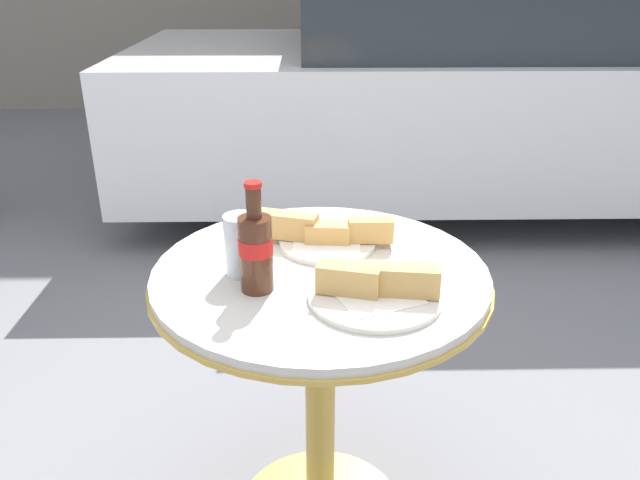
{
  "coord_description": "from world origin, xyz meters",
  "views": [
    {
      "loc": [
        -0.02,
        -1.18,
        1.33
      ],
      "look_at": [
        0.0,
        0.04,
        0.77
      ],
      "focal_mm": 35.0,
      "sensor_mm": 36.0,
      "label": 1
    }
  ],
  "objects": [
    {
      "name": "bistro_table",
      "position": [
        0.0,
        0.0,
        0.54
      ],
      "size": [
        0.72,
        0.72,
        0.72
      ],
      "color": "gold",
      "rests_on": "ground_plane"
    },
    {
      "name": "drinking_glass",
      "position": [
        -0.16,
        -0.02,
        0.78
      ],
      "size": [
        0.07,
        0.07,
        0.13
      ],
      "color": "#C68923",
      "rests_on": "bistro_table"
    },
    {
      "name": "cola_bottle_left",
      "position": [
        -0.13,
        -0.09,
        0.81
      ],
      "size": [
        0.07,
        0.07,
        0.22
      ],
      "color": "#4C2819",
      "rests_on": "bistro_table"
    },
    {
      "name": "parked_car",
      "position": [
        1.2,
        2.39,
        0.64
      ],
      "size": [
        4.46,
        1.72,
        1.31
      ],
      "color": "silver",
      "rests_on": "ground_plane"
    },
    {
      "name": "lunch_plate_near",
      "position": [
        0.1,
        -0.13,
        0.75
      ],
      "size": [
        0.26,
        0.26,
        0.07
      ],
      "color": "silver",
      "rests_on": "bistro_table"
    },
    {
      "name": "lunch_plate_far",
      "position": [
        0.01,
        0.12,
        0.75
      ],
      "size": [
        0.31,
        0.22,
        0.07
      ],
      "color": "silver",
      "rests_on": "bistro_table"
    }
  ]
}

